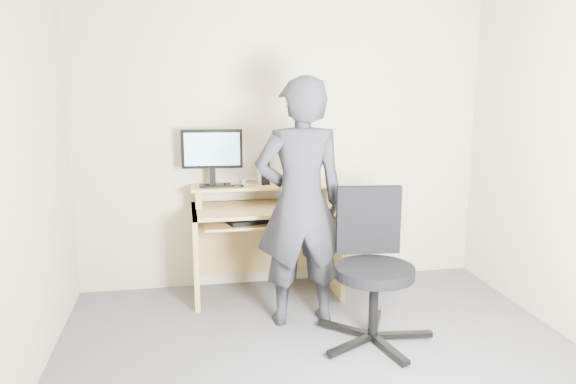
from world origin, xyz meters
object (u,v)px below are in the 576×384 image
object	(u,v)px
monitor	(212,153)
office_chair	(372,261)
desk	(265,228)
person	(300,203)

from	to	relation	value
monitor	office_chair	xyz separation A→B (m)	(1.02, -1.05, -0.63)
desk	monitor	size ratio (longest dim) A/B	2.43
office_chair	person	bearing A→B (deg)	147.76
monitor	office_chair	world-z (taller)	monitor
office_chair	monitor	bearing A→B (deg)	140.61
monitor	office_chair	size ratio (longest dim) A/B	0.48
monitor	desk	bearing A→B (deg)	-1.99
monitor	person	bearing A→B (deg)	-45.71
monitor	office_chair	bearing A→B (deg)	-41.39
desk	person	size ratio (longest dim) A/B	0.67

